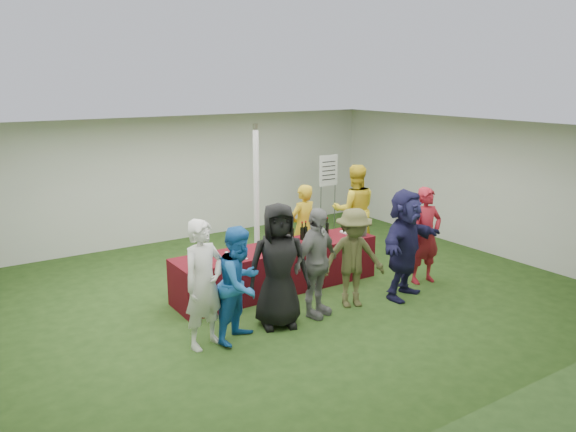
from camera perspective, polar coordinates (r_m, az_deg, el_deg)
ground at (r=9.27m, az=-2.05°, el=-8.18°), size 60.00×60.00×0.00m
tent at (r=10.11m, az=-3.22°, el=1.68°), size 10.00×10.00×10.00m
serving_table at (r=9.45m, az=-1.02°, el=-5.32°), size 3.60×0.80×0.75m
wine_bottles at (r=9.78m, az=1.98°, el=-1.61°), size 0.90×0.14×0.32m
wine_glasses at (r=8.65m, az=-5.08°, el=-3.81°), size 1.18×0.08×0.16m
water_bottle at (r=9.36m, az=-1.31°, el=-2.42°), size 0.07×0.07×0.23m
bar_towel at (r=10.24m, az=6.15°, el=-1.60°), size 0.25×0.18×0.03m
dump_bucket at (r=10.05m, az=7.33°, el=-1.48°), size 0.24×0.24×0.18m
wine_list_sign at (r=12.75m, az=4.12°, el=4.04°), size 0.50×0.03×1.80m
staff_pourer at (r=10.34m, az=1.53°, el=-1.16°), size 0.63×0.46×1.60m
staff_back at (r=11.28m, az=6.75°, el=0.62°), size 1.11×1.02×1.83m
customer_0 at (r=7.43m, az=-8.54°, el=-6.86°), size 0.72×0.57×1.74m
customer_1 at (r=7.59m, az=-4.87°, el=-6.88°), size 0.97×0.89×1.59m
customer_2 at (r=7.94m, az=-0.97°, el=-5.06°), size 1.03×0.84×1.81m
customer_3 at (r=8.30m, az=2.88°, el=-4.78°), size 1.05×0.69×1.66m
customer_4 at (r=8.71m, az=6.63°, el=-4.27°), size 1.15×0.88×1.56m
customer_5 at (r=9.17m, az=11.80°, el=-2.80°), size 1.74×1.04×1.79m
customer_6 at (r=9.94m, az=13.81°, el=-1.93°), size 0.66×0.47×1.68m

